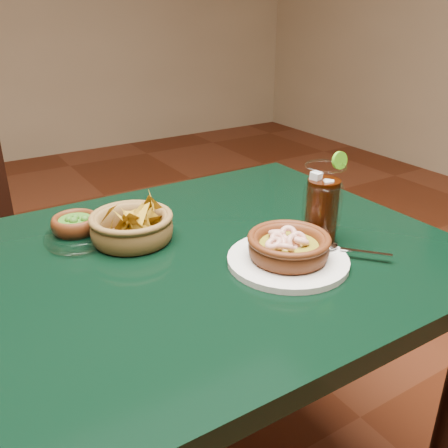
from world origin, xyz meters
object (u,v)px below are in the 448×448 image
shrimp_plate (289,250)px  cola_drink (322,206)px  dining_table (159,309)px  chip_basket (132,227)px

shrimp_plate → cola_drink: bearing=17.8°
dining_table → cola_drink: 0.39m
cola_drink → dining_table: bearing=164.4°
shrimp_plate → chip_basket: bearing=130.0°
dining_table → cola_drink: cola_drink is taller
dining_table → shrimp_plate: shrimp_plate is taller
chip_basket → cola_drink: cola_drink is taller
dining_table → chip_basket: (0.00, 0.12, 0.13)m
shrimp_plate → chip_basket: size_ratio=1.40×
chip_basket → cola_drink: (0.33, -0.22, 0.05)m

